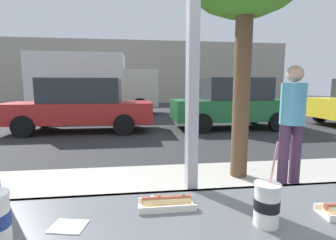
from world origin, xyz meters
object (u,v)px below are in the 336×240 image
object	(u,v)px
box_truck	(93,83)
pedestrian	(292,118)
soda_cup_left	(267,203)
parked_car_red	(81,105)
hotdog_tray_near	(167,202)
parked_car_green	(232,103)

from	to	relation	value
box_truck	pedestrian	bearing A→B (deg)	-67.15
soda_cup_left	box_truck	xyz separation A→B (m)	(-2.78, 12.74, 0.64)
pedestrian	parked_car_red	bearing A→B (deg)	126.61
soda_cup_left	parked_car_red	world-z (taller)	parked_car_red
parked_car_red	pedestrian	world-z (taller)	pedestrian
box_truck	pedestrian	distance (m)	11.38
soda_cup_left	pedestrian	bearing A→B (deg)	54.34
hotdog_tray_near	box_truck	world-z (taller)	box_truck
parked_car_green	pedestrian	distance (m)	5.42
hotdog_tray_near	pedestrian	world-z (taller)	pedestrian
soda_cup_left	hotdog_tray_near	xyz separation A→B (m)	(-0.34, 0.17, -0.06)
box_truck	pedestrian	xyz separation A→B (m)	(4.41, -10.47, -0.64)
hotdog_tray_near	parked_car_red	xyz separation A→B (m)	(-1.94, 7.37, -0.12)
pedestrian	box_truck	bearing A→B (deg)	112.85
box_truck	pedestrian	size ratio (longest dim) A/B	3.95
parked_car_red	parked_car_green	world-z (taller)	parked_car_green
parked_car_red	pedestrian	xyz separation A→B (m)	(3.91, -5.27, 0.18)
pedestrian	parked_car_green	bearing A→B (deg)	76.53
soda_cup_left	box_truck	world-z (taller)	box_truck
soda_cup_left	parked_car_green	size ratio (longest dim) A/B	0.08
parked_car_green	box_truck	xyz separation A→B (m)	(-5.67, 5.21, 0.80)
parked_car_red	parked_car_green	distance (m)	5.17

